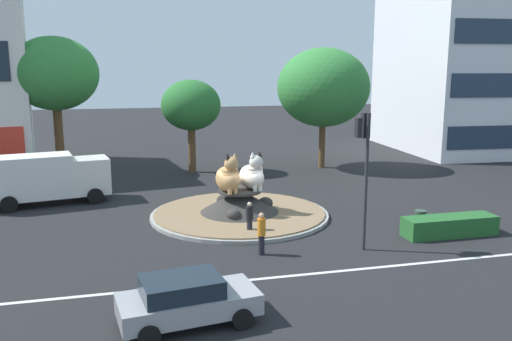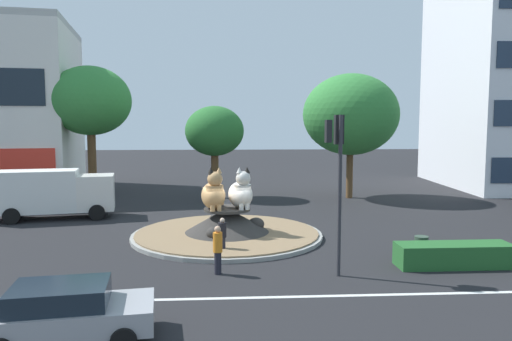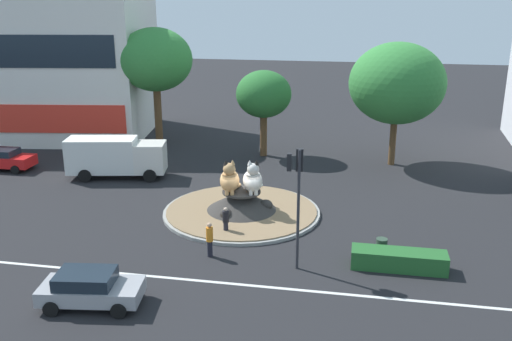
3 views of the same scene
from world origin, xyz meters
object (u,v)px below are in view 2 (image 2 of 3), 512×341
traffic_light_mast (337,160)px  pedestrian_orange_shirt (218,249)px  broadleaf_tree_behind_island (215,132)px  third_tree_left (90,101)px  cat_statue_white (241,193)px  second_tree_near_tower (351,115)px  pedestrian_black_shirt (222,235)px  hatchback_near_shophouse (67,312)px  litter_bin (421,247)px  delivery_box_truck (51,192)px  cat_statue_calico (214,194)px

traffic_light_mast → pedestrian_orange_shirt: 5.41m
broadleaf_tree_behind_island → third_tree_left: (-9.43, 1.78, 2.28)m
cat_statue_white → broadleaf_tree_behind_island: size_ratio=0.33×
second_tree_near_tower → pedestrian_black_shirt: (-9.33, -15.08, -5.36)m
second_tree_near_tower → hatchback_near_shophouse: second_tree_near_tower is taller
third_tree_left → litter_bin: size_ratio=10.97×
broadleaf_tree_behind_island → litter_bin: size_ratio=7.58×
litter_bin → delivery_box_truck: bearing=152.9°
second_tree_near_tower → pedestrian_orange_shirt: 20.86m
second_tree_near_tower → pedestrian_black_shirt: bearing=-121.7°
pedestrian_black_shirt → litter_bin: size_ratio=1.73×
cat_statue_white → pedestrian_orange_shirt: bearing=-24.9°
cat_statue_calico → cat_statue_white: (1.32, 0.24, -0.01)m
cat_statue_white → second_tree_near_tower: 15.20m
broadleaf_tree_behind_island → delivery_box_truck: (-9.26, -7.50, -3.36)m
broadleaf_tree_behind_island → cat_statue_calico: bearing=-88.9°
broadleaf_tree_behind_island → delivery_box_truck: 12.38m
pedestrian_black_shirt → hatchback_near_shophouse: 8.93m
traffic_light_mast → broadleaf_tree_behind_island: broadleaf_tree_behind_island is taller
second_tree_near_tower → delivery_box_truck: second_tree_near_tower is taller
pedestrian_orange_shirt → pedestrian_black_shirt: 2.76m
second_tree_near_tower → litter_bin: (-1.14, -16.16, -5.73)m
traffic_light_mast → delivery_box_truck: bearing=47.7°
litter_bin → pedestrian_orange_shirt: bearing=-168.6°
traffic_light_mast → hatchback_near_shophouse: traffic_light_mast is taller
delivery_box_truck → pedestrian_black_shirt: bearing=-50.6°
pedestrian_orange_shirt → hatchback_near_shophouse: bearing=154.4°
traffic_light_mast → pedestrian_orange_shirt: size_ratio=3.24×
hatchback_near_shophouse → traffic_light_mast: bearing=23.8°
pedestrian_orange_shirt → second_tree_near_tower: bearing=-18.6°
cat_statue_white → delivery_box_truck: (-10.84, 5.13, -0.60)m
delivery_box_truck → litter_bin: 20.40m
broadleaf_tree_behind_island → traffic_light_mast: bearing=-75.6°
traffic_light_mast → broadleaf_tree_behind_island: 19.47m
cat_statue_white → litter_bin: size_ratio=2.52×
third_tree_left → hatchback_near_shophouse: bearing=-76.2°
traffic_light_mast → second_tree_near_tower: 19.04m
third_tree_left → cat_statue_white: bearing=-52.6°
cat_statue_white → traffic_light_mast: traffic_light_mast is taller
cat_statue_white → pedestrian_orange_shirt: 6.05m
broadleaf_tree_behind_island → hatchback_near_shophouse: size_ratio=1.56×
second_tree_near_tower → litter_bin: 17.18m
traffic_light_mast → delivery_box_truck: (-14.09, 11.34, -2.66)m
cat_statue_white → traffic_light_mast: bearing=12.8°
cat_statue_calico → hatchback_near_shophouse: cat_statue_calico is taller
pedestrian_orange_shirt → third_tree_left: bearing=35.6°
cat_statue_calico → delivery_box_truck: 10.94m
broadleaf_tree_behind_island → hatchback_near_shophouse: (-3.16, -23.76, -4.15)m
hatchback_near_shophouse → delivery_box_truck: delivery_box_truck is taller
third_tree_left → delivery_box_truck: third_tree_left is taller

